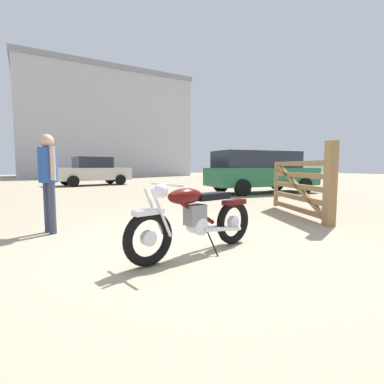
% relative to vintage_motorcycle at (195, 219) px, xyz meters
% --- Properties ---
extents(ground_plane, '(80.00, 80.00, 0.00)m').
position_rel_vintage_motorcycle_xyz_m(ground_plane, '(0.17, 0.40, -0.45)').
color(ground_plane, gray).
extents(vintage_motorcycle, '(2.04, 0.73, 0.94)m').
position_rel_vintage_motorcycle_xyz_m(vintage_motorcycle, '(0.00, 0.00, 0.00)').
color(vintage_motorcycle, black).
rests_on(vintage_motorcycle, ground_plane).
extents(timber_gate, '(0.95, 2.44, 1.60)m').
position_rel_vintage_motorcycle_xyz_m(timber_gate, '(3.34, 1.27, 0.25)').
color(timber_gate, olive).
rests_on(timber_gate, ground_plane).
extents(bystander, '(0.30, 0.43, 1.66)m').
position_rel_vintage_motorcycle_xyz_m(bystander, '(-1.68, 2.11, 0.57)').
color(bystander, '#383D51').
rests_on(bystander, ground_plane).
extents(blue_hatchback_right, '(4.44, 2.47, 1.67)m').
position_rel_vintage_motorcycle_xyz_m(blue_hatchback_right, '(0.63, 14.60, 0.38)').
color(blue_hatchback_right, black).
rests_on(blue_hatchback_right, ground_plane).
extents(white_estate_far, '(4.82, 2.25, 1.74)m').
position_rel_vintage_motorcycle_xyz_m(white_estate_far, '(6.26, 6.25, 0.49)').
color(white_estate_far, black).
rests_on(white_estate_far, ground_plane).
extents(industrial_building, '(18.59, 11.57, 11.30)m').
position_rel_vintage_motorcycle_xyz_m(industrial_building, '(4.09, 31.45, 5.21)').
color(industrial_building, '#B2B2B7').
rests_on(industrial_building, ground_plane).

